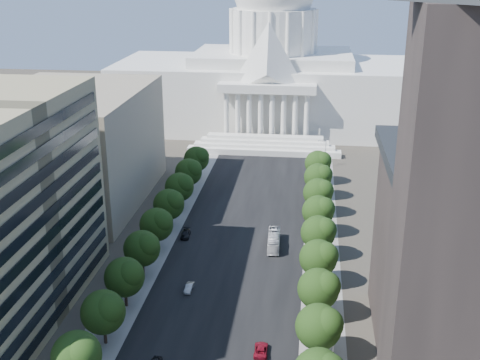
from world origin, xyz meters
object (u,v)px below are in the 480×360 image
at_px(car_silver, 189,288).
at_px(car_red, 261,350).
at_px(car_dark_b, 186,234).
at_px(city_bus, 274,240).

height_order(car_silver, car_red, car_red).
height_order(car_silver, car_dark_b, car_dark_b).
height_order(car_silver, city_bus, city_bus).
distance_m(car_silver, car_red, 24.46).
relative_size(car_red, city_bus, 0.43).
bearing_deg(car_dark_b, car_red, -67.08).
height_order(car_red, city_bus, city_bus).
xyz_separation_m(car_silver, car_dark_b, (-5.78, 24.34, 0.06)).
distance_m(car_dark_b, city_bus, 21.34).
relative_size(car_silver, city_bus, 0.36).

